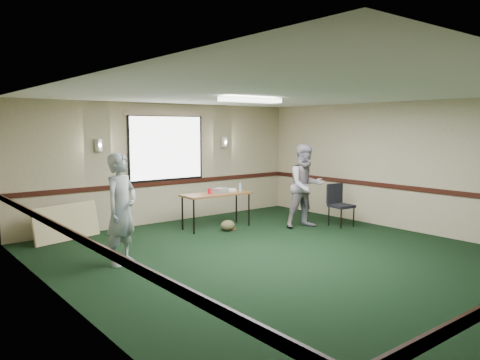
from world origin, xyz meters
TOP-DOWN VIEW (x-y plane):
  - ground at (0.00, 0.00)m, footprint 8.00×8.00m
  - room_shell at (0.00, 2.12)m, footprint 8.00×8.02m
  - folding_table at (0.48, 2.72)m, footprint 1.54×0.69m
  - projector at (0.61, 2.75)m, footprint 0.36×0.33m
  - game_console at (0.96, 2.83)m, footprint 0.25×0.23m
  - red_cup at (0.33, 2.76)m, footprint 0.08×0.08m
  - water_bottle at (1.08, 2.65)m, footprint 0.05×0.05m
  - duffel_bag at (0.49, 2.33)m, footprint 0.34×0.27m
  - cable_coil at (0.62, 2.45)m, footprint 0.30×0.30m
  - folded_table at (-2.42, 3.60)m, footprint 1.36×0.53m
  - conference_chair at (2.74, 1.25)m, footprint 0.50×0.51m
  - person_left at (-2.26, 1.46)m, footprint 0.77×0.67m
  - person_right at (2.04, 1.58)m, footprint 1.02×0.88m

SIDE VIEW (x-z plane):
  - ground at x=0.00m, z-range 0.00..0.00m
  - cable_coil at x=0.62m, z-range 0.00..0.02m
  - duffel_bag at x=0.49m, z-range 0.00..0.23m
  - folded_table at x=-2.42m, z-range 0.00..0.69m
  - conference_chair at x=2.74m, z-range 0.08..1.00m
  - folding_table at x=0.48m, z-range 0.32..1.08m
  - game_console at x=0.96m, z-range 0.76..0.81m
  - projector at x=0.61m, z-range 0.76..0.85m
  - red_cup at x=0.33m, z-range 0.76..0.87m
  - water_bottle at x=1.08m, z-range 0.76..0.93m
  - person_left at x=-2.26m, z-range 0.00..1.76m
  - person_right at x=2.04m, z-range 0.00..1.80m
  - room_shell at x=0.00m, z-range -2.42..5.58m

